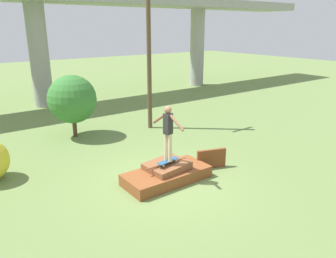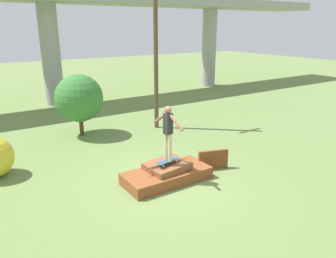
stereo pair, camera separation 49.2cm
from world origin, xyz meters
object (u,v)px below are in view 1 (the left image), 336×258
object	(u,v)px
skater	(168,129)
tree_behind_left	(72,99)
skateboard	(168,161)
utility_pole	(149,41)

from	to	relation	value
skater	tree_behind_left	distance (m)	5.93
skateboard	utility_pole	xyz separation A→B (m)	(2.68, 5.05, 3.29)
skateboard	utility_pole	bearing A→B (deg)	62.09
skater	tree_behind_left	xyz separation A→B (m)	(-0.68, 5.89, -0.04)
tree_behind_left	skateboard	bearing A→B (deg)	-83.39
utility_pole	tree_behind_left	bearing A→B (deg)	165.94
utility_pole	tree_behind_left	size ratio (longest dim) A/B	2.87
skater	utility_pole	bearing A→B (deg)	62.09
skateboard	skater	bearing A→B (deg)	90.00
skater	tree_behind_left	world-z (taller)	tree_behind_left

